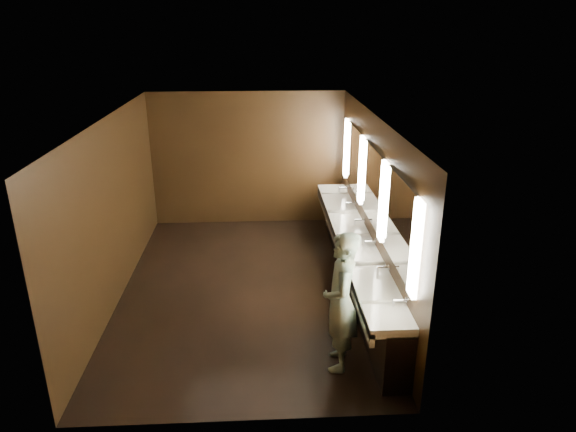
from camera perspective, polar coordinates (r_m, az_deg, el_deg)
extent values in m
plane|color=black|center=(8.56, -4.61, -7.97)|extent=(6.00, 6.00, 0.00)
cube|color=#2D2D2B|center=(7.61, -5.22, 10.82)|extent=(4.00, 6.00, 0.02)
cube|color=black|center=(10.84, -4.49, 6.31)|extent=(4.00, 0.02, 2.80)
cube|color=black|center=(5.26, -5.74, -10.41)|extent=(4.00, 0.02, 2.80)
cube|color=black|center=(8.29, -18.85, 0.57)|extent=(0.02, 6.00, 2.80)
cube|color=black|center=(8.16, 9.29, 1.12)|extent=(0.02, 6.00, 2.80)
cube|color=black|center=(8.51, 7.71, -5.21)|extent=(0.36, 5.40, 0.81)
cube|color=white|center=(8.30, 7.22, -2.48)|extent=(0.55, 5.40, 0.12)
cube|color=white|center=(8.30, 5.52, -3.03)|extent=(0.06, 5.40, 0.18)
cylinder|color=silver|center=(6.36, 12.37, -9.13)|extent=(0.18, 0.04, 0.04)
cylinder|color=silver|center=(7.11, 10.57, -5.62)|extent=(0.18, 0.04, 0.04)
cylinder|color=silver|center=(7.89, 9.13, -2.78)|extent=(0.18, 0.04, 0.04)
cylinder|color=silver|center=(8.68, 7.96, -0.45)|extent=(0.18, 0.04, 0.04)
cylinder|color=silver|center=(9.49, 6.99, 1.49)|extent=(0.18, 0.04, 0.04)
cylinder|color=silver|center=(10.32, 6.17, 3.11)|extent=(0.18, 0.04, 0.04)
cube|color=white|center=(5.87, 14.00, -3.62)|extent=(0.06, 0.22, 1.15)
cube|color=white|center=(6.58, 12.19, -0.74)|extent=(0.03, 1.32, 1.15)
cube|color=white|center=(7.30, 10.50, 1.57)|extent=(0.06, 0.23, 1.15)
cube|color=white|center=(8.04, 9.33, 3.47)|extent=(0.03, 1.32, 1.15)
cube|color=white|center=(8.79, 8.16, 5.04)|extent=(0.06, 0.23, 1.15)
cube|color=white|center=(9.55, 7.35, 6.36)|extent=(0.03, 1.32, 1.15)
cube|color=white|center=(10.31, 6.49, 7.48)|extent=(0.06, 0.22, 1.15)
imported|color=#8ECFD4|center=(6.38, 5.89, -9.48)|extent=(0.52, 0.71, 1.82)
cylinder|color=black|center=(7.65, 7.20, -9.32)|extent=(0.48, 0.48, 0.58)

